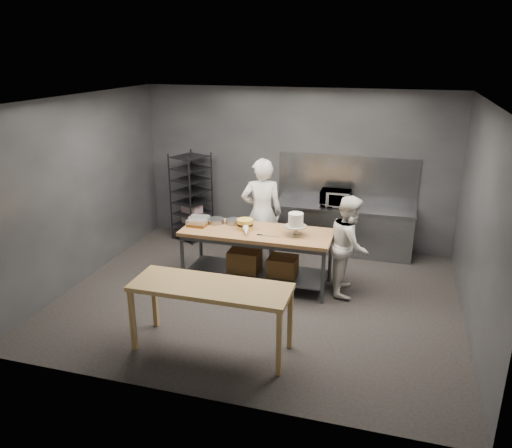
{
  "coord_description": "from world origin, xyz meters",
  "views": [
    {
      "loc": [
        1.88,
        -6.73,
        3.65
      ],
      "look_at": [
        -0.17,
        0.39,
        1.05
      ],
      "focal_mm": 35.0,
      "sensor_mm": 36.0,
      "label": 1
    }
  ],
  "objects_px": {
    "speed_rack": "(191,197)",
    "layer_cake": "(245,224)",
    "frosted_cake_stand": "(296,222)",
    "work_table": "(258,251)",
    "chef_behind": "(262,213)",
    "near_counter": "(211,292)",
    "chef_right": "(349,245)",
    "microwave": "(335,198)"
  },
  "relations": [
    {
      "from": "speed_rack",
      "to": "layer_cake",
      "type": "distance_m",
      "value": 2.3
    },
    {
      "from": "speed_rack",
      "to": "frosted_cake_stand",
      "type": "relative_size",
      "value": 4.87
    },
    {
      "from": "work_table",
      "to": "frosted_cake_stand",
      "type": "distance_m",
      "value": 0.83
    },
    {
      "from": "chef_behind",
      "to": "frosted_cake_stand",
      "type": "xyz_separation_m",
      "value": [
        0.75,
        -0.76,
        0.17
      ]
    },
    {
      "from": "work_table",
      "to": "near_counter",
      "type": "distance_m",
      "value": 2.0
    },
    {
      "from": "near_counter",
      "to": "chef_right",
      "type": "bearing_deg",
      "value": 54.93
    },
    {
      "from": "speed_rack",
      "to": "frosted_cake_stand",
      "type": "xyz_separation_m",
      "value": [
        2.47,
        -1.69,
        0.29
      ]
    },
    {
      "from": "microwave",
      "to": "frosted_cake_stand",
      "type": "bearing_deg",
      "value": -102.16
    },
    {
      "from": "near_counter",
      "to": "chef_right",
      "type": "xyz_separation_m",
      "value": [
        1.48,
        2.11,
        -0.03
      ]
    },
    {
      "from": "microwave",
      "to": "chef_right",
      "type": "bearing_deg",
      "value": -74.64
    },
    {
      "from": "layer_cake",
      "to": "frosted_cake_stand",
      "type": "bearing_deg",
      "value": -4.59
    },
    {
      "from": "work_table",
      "to": "layer_cake",
      "type": "xyz_separation_m",
      "value": [
        -0.23,
        0.04,
        0.43
      ]
    },
    {
      "from": "work_table",
      "to": "chef_right",
      "type": "height_order",
      "value": "chef_right"
    },
    {
      "from": "chef_right",
      "to": "frosted_cake_stand",
      "type": "xyz_separation_m",
      "value": [
        -0.83,
        -0.15,
        0.35
      ]
    },
    {
      "from": "work_table",
      "to": "speed_rack",
      "type": "relative_size",
      "value": 1.37
    },
    {
      "from": "layer_cake",
      "to": "microwave",
      "type": "bearing_deg",
      "value": 54.32
    },
    {
      "from": "chef_behind",
      "to": "work_table",
      "type": "bearing_deg",
      "value": 83.95
    },
    {
      "from": "work_table",
      "to": "speed_rack",
      "type": "height_order",
      "value": "speed_rack"
    },
    {
      "from": "chef_right",
      "to": "layer_cake",
      "type": "xyz_separation_m",
      "value": [
        -1.67,
        -0.08,
        0.21
      ]
    },
    {
      "from": "chef_behind",
      "to": "microwave",
      "type": "height_order",
      "value": "chef_behind"
    },
    {
      "from": "speed_rack",
      "to": "chef_right",
      "type": "distance_m",
      "value": 3.63
    },
    {
      "from": "work_table",
      "to": "frosted_cake_stand",
      "type": "relative_size",
      "value": 6.68
    },
    {
      "from": "work_table",
      "to": "near_counter",
      "type": "relative_size",
      "value": 1.2
    },
    {
      "from": "chef_behind",
      "to": "chef_right",
      "type": "xyz_separation_m",
      "value": [
        1.58,
        -0.6,
        -0.18
      ]
    },
    {
      "from": "frosted_cake_stand",
      "to": "layer_cake",
      "type": "xyz_separation_m",
      "value": [
        -0.84,
        0.07,
        -0.14
      ]
    },
    {
      "from": "near_counter",
      "to": "chef_right",
      "type": "distance_m",
      "value": 2.58
    },
    {
      "from": "work_table",
      "to": "layer_cake",
      "type": "relative_size",
      "value": 9.14
    },
    {
      "from": "speed_rack",
      "to": "layer_cake",
      "type": "xyz_separation_m",
      "value": [
        1.63,
        -1.62,
        0.14
      ]
    },
    {
      "from": "frosted_cake_stand",
      "to": "layer_cake",
      "type": "distance_m",
      "value": 0.86
    },
    {
      "from": "layer_cake",
      "to": "speed_rack",
      "type": "bearing_deg",
      "value": 135.1
    },
    {
      "from": "work_table",
      "to": "microwave",
      "type": "distance_m",
      "value": 2.06
    },
    {
      "from": "work_table",
      "to": "layer_cake",
      "type": "height_order",
      "value": "layer_cake"
    },
    {
      "from": "work_table",
      "to": "chef_right",
      "type": "xyz_separation_m",
      "value": [
        1.43,
        0.12,
        0.22
      ]
    },
    {
      "from": "speed_rack",
      "to": "chef_behind",
      "type": "xyz_separation_m",
      "value": [
        1.72,
        -0.93,
        0.11
      ]
    },
    {
      "from": "chef_behind",
      "to": "chef_right",
      "type": "height_order",
      "value": "chef_behind"
    },
    {
      "from": "speed_rack",
      "to": "microwave",
      "type": "xyz_separation_m",
      "value": [
        2.85,
        0.08,
        0.19
      ]
    },
    {
      "from": "chef_right",
      "to": "microwave",
      "type": "distance_m",
      "value": 1.7
    },
    {
      "from": "chef_right",
      "to": "frosted_cake_stand",
      "type": "relative_size",
      "value": 4.39
    },
    {
      "from": "layer_cake",
      "to": "near_counter",
      "type": "bearing_deg",
      "value": -84.8
    },
    {
      "from": "near_counter",
      "to": "frosted_cake_stand",
      "type": "relative_size",
      "value": 5.57
    },
    {
      "from": "speed_rack",
      "to": "chef_behind",
      "type": "relative_size",
      "value": 0.9
    },
    {
      "from": "work_table",
      "to": "microwave",
      "type": "relative_size",
      "value": 4.43
    }
  ]
}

